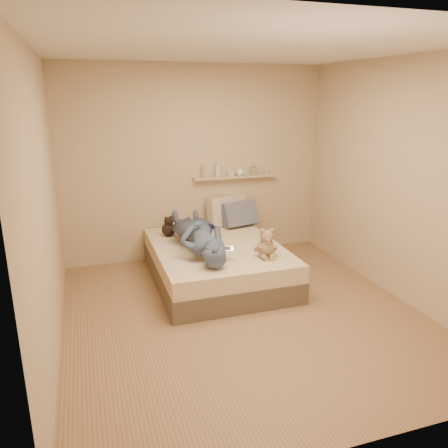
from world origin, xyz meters
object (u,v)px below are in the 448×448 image
object	(u,v)px
person	(198,234)
bed	(217,263)
teddy_bear	(267,245)
dark_plush	(169,227)
wall_shelf	(235,177)
pillow_grey	(240,214)
game_console	(227,249)
pillow_cream	(226,210)

from	to	relation	value
person	bed	bearing A→B (deg)	-168.36
teddy_bear	person	bearing A→B (deg)	143.13
dark_plush	wall_shelf	xyz separation A→B (m)	(1.03, 0.36, 0.53)
wall_shelf	pillow_grey	bearing A→B (deg)	-90.88
teddy_bear	wall_shelf	xyz separation A→B (m)	(0.13, 1.45, 0.51)
bed	pillow_grey	distance (m)	0.97
game_console	teddy_bear	xyz separation A→B (m)	(0.46, -0.03, 0.00)
wall_shelf	teddy_bear	bearing A→B (deg)	-95.30
pillow_grey	pillow_cream	bearing A→B (deg)	137.23
game_console	dark_plush	size ratio (longest dim) A/B	0.63
dark_plush	person	world-z (taller)	person
teddy_bear	wall_shelf	bearing A→B (deg)	84.70
dark_plush	person	xyz separation A→B (m)	(0.24, -0.59, 0.07)
teddy_bear	dark_plush	size ratio (longest dim) A/B	1.27
teddy_bear	person	world-z (taller)	person
teddy_bear	wall_shelf	size ratio (longest dim) A/B	0.28
teddy_bear	wall_shelf	distance (m)	1.54
bed	game_console	bearing A→B (deg)	-95.25
bed	teddy_bear	size ratio (longest dim) A/B	5.61
game_console	person	distance (m)	0.51
dark_plush	wall_shelf	size ratio (longest dim) A/B	0.22
pillow_grey	person	world-z (taller)	person
teddy_bear	dark_plush	world-z (taller)	teddy_bear
teddy_bear	pillow_grey	bearing A→B (deg)	83.92
game_console	pillow_grey	xyz separation A→B (m)	(0.59, 1.20, 0.03)
game_console	pillow_grey	world-z (taller)	pillow_grey
wall_shelf	pillow_cream	bearing A→B (deg)	-152.95
teddy_bear	pillow_grey	world-z (taller)	pillow_grey
wall_shelf	game_console	bearing A→B (deg)	-112.76
bed	dark_plush	size ratio (longest dim) A/B	7.10
pillow_grey	wall_shelf	size ratio (longest dim) A/B	0.42
game_console	teddy_bear	bearing A→B (deg)	-3.14
dark_plush	pillow_grey	size ratio (longest dim) A/B	0.53
game_console	person	bearing A→B (deg)	112.60
bed	person	size ratio (longest dim) A/B	1.24
dark_plush	pillow_cream	bearing A→B (deg)	17.99
teddy_bear	pillow_grey	xyz separation A→B (m)	(0.13, 1.23, 0.03)
pillow_cream	pillow_grey	bearing A→B (deg)	-42.77
teddy_bear	game_console	bearing A→B (deg)	176.86
game_console	pillow_cream	size ratio (longest dim) A/B	0.31
bed	pillow_cream	xyz separation A→B (m)	(0.40, 0.83, 0.43)
game_console	teddy_bear	distance (m)	0.46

